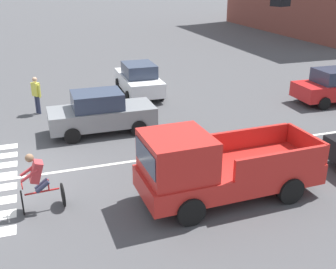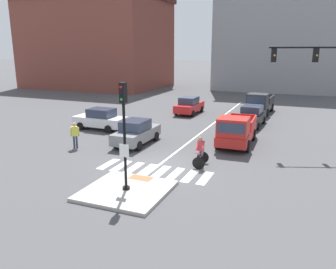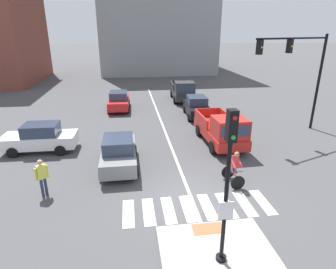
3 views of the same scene
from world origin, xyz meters
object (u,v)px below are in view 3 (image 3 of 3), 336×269
(signal_pole, at_px, (228,177))
(pedestrian_at_curb_left, at_px, (42,175))
(car_red_westbound_distant, at_px, (119,101))
(cyclist, at_px, (234,167))
(traffic_light_mast, at_px, (302,65))
(car_grey_westbound_near, at_px, (119,152))
(car_white_cross_left, at_px, (40,138))
(pickup_truck_red_eastbound_mid, at_px, (222,130))
(pickup_truck_charcoal_eastbound_distant, at_px, (183,91))
(car_black_eastbound_far, at_px, (197,107))

(signal_pole, bearing_deg, pedestrian_at_curb_left, 143.00)
(signal_pole, bearing_deg, car_red_westbound_distant, 100.45)
(cyclist, bearing_deg, car_red_westbound_distant, 111.23)
(pedestrian_at_curb_left, bearing_deg, cyclist, -1.68)
(traffic_light_mast, xyz_separation_m, car_grey_westbound_near, (-11.67, -3.66, -3.73))
(car_white_cross_left, xyz_separation_m, cyclist, (9.72, -5.29, 0.06))
(car_white_cross_left, height_order, pickup_truck_red_eastbound_mid, pickup_truck_red_eastbound_mid)
(pickup_truck_charcoal_eastbound_distant, distance_m, pedestrian_at_curb_left, 18.61)
(signal_pole, distance_m, car_red_westbound_distant, 18.88)
(pickup_truck_red_eastbound_mid, height_order, pedestrian_at_curb_left, pickup_truck_red_eastbound_mid)
(car_grey_westbound_near, distance_m, pickup_truck_charcoal_eastbound_distant, 15.16)
(car_black_eastbound_far, bearing_deg, pickup_truck_red_eastbound_mid, -89.78)
(car_black_eastbound_far, height_order, pickup_truck_charcoal_eastbound_distant, pickup_truck_charcoal_eastbound_distant)
(car_black_eastbound_far, relative_size, cyclist, 2.49)
(car_grey_westbound_near, height_order, pickup_truck_red_eastbound_mid, pickup_truck_red_eastbound_mid)
(car_black_eastbound_far, relative_size, pickup_truck_red_eastbound_mid, 0.81)
(traffic_light_mast, height_order, pedestrian_at_curb_left, traffic_light_mast)
(traffic_light_mast, bearing_deg, pickup_truck_charcoal_eastbound_distant, 119.01)
(car_grey_westbound_near, distance_m, car_red_westbound_distant, 11.42)
(traffic_light_mast, distance_m, pickup_truck_red_eastbound_mid, 6.79)
(car_white_cross_left, distance_m, pedestrian_at_curb_left, 5.25)
(pickup_truck_red_eastbound_mid, relative_size, pedestrian_at_curb_left, 3.09)
(car_grey_westbound_near, xyz_separation_m, car_black_eastbound_far, (6.09, 8.44, 0.00))
(cyclist, bearing_deg, pickup_truck_charcoal_eastbound_distant, 87.22)
(traffic_light_mast, height_order, pickup_truck_red_eastbound_mid, traffic_light_mast)
(car_grey_westbound_near, bearing_deg, pickup_truck_red_eastbound_mid, 18.69)
(signal_pole, xyz_separation_m, traffic_light_mast, (8.52, 10.68, 1.59))
(signal_pole, distance_m, pickup_truck_charcoal_eastbound_distant, 21.24)
(cyclist, bearing_deg, car_black_eastbound_far, 85.24)
(car_red_westbound_distant, relative_size, pedestrian_at_curb_left, 2.48)
(car_black_eastbound_far, height_order, cyclist, cyclist)
(signal_pole, distance_m, pedestrian_at_curb_left, 8.09)
(traffic_light_mast, distance_m, car_white_cross_left, 16.67)
(car_grey_westbound_near, relative_size, pickup_truck_red_eastbound_mid, 0.80)
(pickup_truck_red_eastbound_mid, bearing_deg, signal_pole, -108.07)
(cyclist, bearing_deg, pedestrian_at_curb_left, 178.32)
(car_white_cross_left, bearing_deg, car_black_eastbound_far, 28.17)
(signal_pole, height_order, pickup_truck_charcoal_eastbound_distant, signal_pole)
(signal_pole, xyz_separation_m, car_red_westbound_distant, (-3.40, 18.44, -2.15))
(car_white_cross_left, bearing_deg, pickup_truck_charcoal_eastbound_distant, 46.76)
(traffic_light_mast, xyz_separation_m, car_black_eastbound_far, (-5.58, 4.78, -3.73))
(pickup_truck_charcoal_eastbound_distant, height_order, cyclist, pickup_truck_charcoal_eastbound_distant)
(car_black_eastbound_far, bearing_deg, traffic_light_mast, -40.59)
(signal_pole, relative_size, cyclist, 2.78)
(traffic_light_mast, bearing_deg, car_red_westbound_distant, 146.94)
(traffic_light_mast, height_order, car_red_westbound_distant, traffic_light_mast)
(car_grey_westbound_near, distance_m, pickup_truck_red_eastbound_mid, 6.46)
(signal_pole, height_order, car_red_westbound_distant, signal_pole)
(car_red_westbound_distant, bearing_deg, car_grey_westbound_near, -88.74)
(car_black_eastbound_far, xyz_separation_m, cyclist, (-0.92, -10.99, 0.06))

